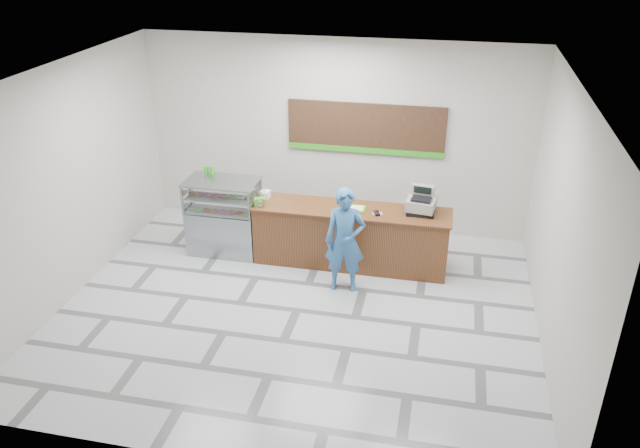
% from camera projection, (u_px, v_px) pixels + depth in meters
% --- Properties ---
extents(floor, '(7.00, 7.00, 0.00)m').
position_uv_depth(floor, '(297.00, 310.00, 9.37)').
color(floor, silver).
rests_on(floor, ground).
extents(back_wall, '(7.00, 0.00, 7.00)m').
position_uv_depth(back_wall, '(335.00, 136.00, 11.21)').
color(back_wall, beige).
rests_on(back_wall, floor).
extents(ceiling, '(7.00, 7.00, 0.00)m').
position_uv_depth(ceiling, '(292.00, 78.00, 7.81)').
color(ceiling, silver).
rests_on(ceiling, back_wall).
extents(sales_counter, '(3.26, 0.76, 1.03)m').
position_uv_depth(sales_counter, '(351.00, 237.00, 10.39)').
color(sales_counter, brown).
rests_on(sales_counter, floor).
extents(display_case, '(1.22, 0.72, 1.33)m').
position_uv_depth(display_case, '(224.00, 216.00, 10.73)').
color(display_case, gray).
rests_on(display_case, floor).
extents(menu_board, '(2.80, 0.06, 0.90)m').
position_uv_depth(menu_board, '(366.00, 129.00, 10.99)').
color(menu_board, black).
rests_on(menu_board, back_wall).
extents(cash_register, '(0.50, 0.52, 0.42)m').
position_uv_depth(cash_register, '(421.00, 203.00, 9.99)').
color(cash_register, black).
rests_on(cash_register, sales_counter).
extents(card_terminal, '(0.13, 0.17, 0.04)m').
position_uv_depth(card_terminal, '(377.00, 213.00, 9.96)').
color(card_terminal, black).
rests_on(card_terminal, sales_counter).
extents(serving_tray, '(0.37, 0.27, 0.02)m').
position_uv_depth(serving_tray, '(354.00, 208.00, 10.16)').
color(serving_tray, '#50C80D').
rests_on(serving_tray, sales_counter).
extents(napkin_box, '(0.16, 0.16, 0.12)m').
position_uv_depth(napkin_box, '(265.00, 194.00, 10.53)').
color(napkin_box, white).
rests_on(napkin_box, sales_counter).
extents(straw_cup, '(0.07, 0.07, 0.11)m').
position_uv_depth(straw_cup, '(264.00, 196.00, 10.48)').
color(straw_cup, silver).
rests_on(straw_cup, sales_counter).
extents(promo_box, '(0.19, 0.15, 0.14)m').
position_uv_depth(promo_box, '(259.00, 202.00, 10.23)').
color(promo_box, green).
rests_on(promo_box, sales_counter).
extents(donut_decal, '(0.17, 0.17, 0.00)m').
position_uv_depth(donut_decal, '(378.00, 213.00, 10.00)').
color(donut_decal, '#EC6386').
rests_on(donut_decal, sales_counter).
extents(green_cup_left, '(0.08, 0.08, 0.13)m').
position_uv_depth(green_cup_left, '(206.00, 170.00, 10.73)').
color(green_cup_left, green).
rests_on(green_cup_left, display_case).
extents(green_cup_right, '(0.09, 0.09, 0.14)m').
position_uv_depth(green_cup_right, '(212.00, 170.00, 10.70)').
color(green_cup_right, green).
rests_on(green_cup_right, display_case).
extents(customer, '(0.66, 0.47, 1.70)m').
position_uv_depth(customer, '(345.00, 240.00, 9.57)').
color(customer, '#3167A1').
rests_on(customer, floor).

